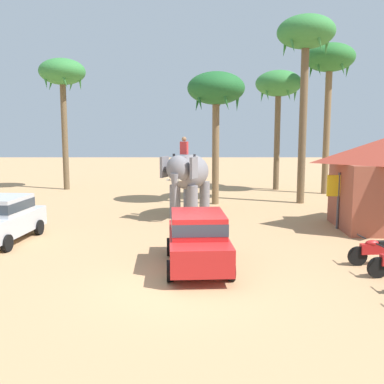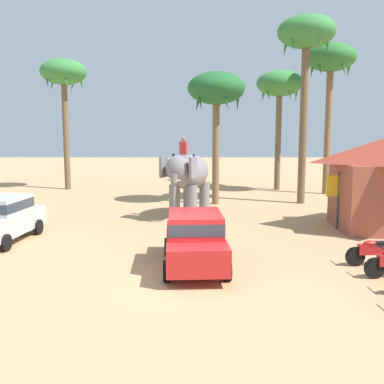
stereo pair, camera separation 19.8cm
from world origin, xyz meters
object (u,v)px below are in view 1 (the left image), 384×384
Objects in this scene: signboard_yellow at (338,189)px; palm_tree_left_of_road at (277,87)px; palm_tree_far_back at (61,76)px; motorcycle_fourth_in_row at (375,250)px; car_parked_far_side at (1,218)px; palm_tree_near_hut at (328,63)px; elephant_with_mahout at (188,176)px; car_sedan_foreground at (197,237)px; palm_tree_leaning_seaward at (305,40)px; palm_tree_behind_elephant at (215,92)px.

palm_tree_left_of_road is at bearing 90.77° from signboard_yellow.
motorcycle_fourth_in_row is at bearing -50.92° from palm_tree_far_back.
palm_tree_near_hut reaches higher than car_parked_far_side.
motorcycle_fourth_in_row is at bearing -91.06° from palm_tree_left_of_road.
elephant_with_mahout is at bearing 126.23° from motorcycle_fourth_in_row.
motorcycle_fourth_in_row is at bearing -53.77° from elephant_with_mahout.
motorcycle_fourth_in_row is 5.35m from signboard_yellow.
car_sedan_foreground is 0.46× the size of palm_tree_far_back.
palm_tree_far_back is at bearing 129.08° from motorcycle_fourth_in_row.
signboard_yellow reaches higher than motorcycle_fourth_in_row.
elephant_with_mahout is 13.69m from palm_tree_near_hut.
palm_tree_leaning_seaward is at bearing 87.10° from motorcycle_fourth_in_row.
motorcycle_fourth_in_row is at bearing -12.85° from car_parked_far_side.
signboard_yellow is (6.03, 5.40, 0.76)m from car_sedan_foreground.
palm_tree_far_back reaches higher than car_sedan_foreground.
car_parked_far_side is 1.76× the size of signboard_yellow.
palm_tree_left_of_road is (5.86, 18.25, 6.28)m from car_sedan_foreground.
palm_tree_left_of_road is at bearing 72.20° from car_sedan_foreground.
palm_tree_left_of_road is (0.33, 18.05, 6.75)m from motorcycle_fourth_in_row.
motorcycle_fourth_in_row is 0.17× the size of palm_tree_leaning_seaward.
elephant_with_mahout is 12.90m from palm_tree_left_of_road.
car_parked_far_side is at bearing -130.98° from palm_tree_left_of_road.
car_sedan_foreground is at bearing -87.64° from elephant_with_mahout.
car_sedan_foreground is 0.40× the size of palm_tree_leaning_seaward.
palm_tree_near_hut is (15.99, 13.01, 7.58)m from car_parked_far_side.
car_parked_far_side is 21.00m from palm_tree_left_of_road.
car_sedan_foreground is 21.73m from palm_tree_far_back.
elephant_with_mahout is at bearing -48.83° from palm_tree_far_back.
car_sedan_foreground is at bearing -118.36° from palm_tree_near_hut.
palm_tree_leaning_seaward is (-2.58, -3.94, 0.65)m from palm_tree_near_hut.
palm_tree_near_hut is at bearing 61.64° from car_sedan_foreground.
palm_tree_near_hut is at bearing -7.08° from palm_tree_far_back.
palm_tree_far_back is (-15.08, 0.12, 0.76)m from palm_tree_left_of_road.
palm_tree_far_back reaches higher than motorcycle_fourth_in_row.
motorcycle_fourth_in_row is at bearing -69.53° from palm_tree_behind_elephant.
car_sedan_foreground is 8.13m from signboard_yellow.
palm_tree_near_hut is at bearing 76.00° from signboard_yellow.
elephant_with_mahout is at bearing -148.31° from palm_tree_leaning_seaward.
palm_tree_leaning_seaward is at bearing 34.09° from car_parked_far_side.
car_parked_far_side is (-7.28, 3.13, 0.00)m from car_sedan_foreground.
car_sedan_foreground is 2.32× the size of motorcycle_fourth_in_row.
palm_tree_near_hut is 13.01m from signboard_yellow.
palm_tree_far_back is at bearing 97.27° from car_parked_far_side.
elephant_with_mahout is 0.44× the size of palm_tree_far_back.
car_parked_far_side is 2.35× the size of motorcycle_fourth_in_row.
palm_tree_far_back is at bearing 172.92° from palm_tree_near_hut.
car_sedan_foreground is at bearing -116.68° from palm_tree_leaning_seaward.
palm_tree_left_of_road is at bearing 49.02° from car_parked_far_side.
palm_tree_behind_elephant is at bearing 67.80° from elephant_with_mahout.
elephant_with_mahout reaches higher than motorcycle_fourth_in_row.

